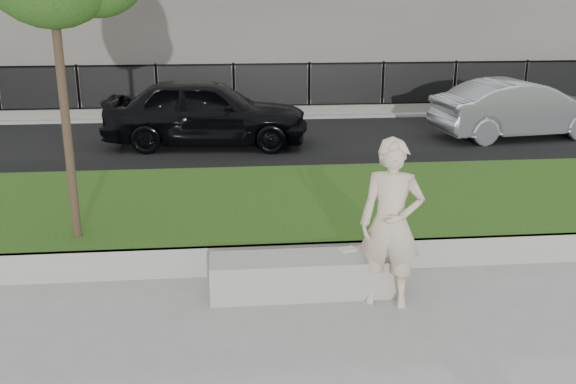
{
  "coord_description": "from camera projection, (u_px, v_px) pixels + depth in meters",
  "views": [
    {
      "loc": [
        -0.87,
        -6.69,
        3.53
      ],
      "look_at": [
        -0.09,
        1.2,
        1.06
      ],
      "focal_mm": 40.0,
      "sensor_mm": 36.0,
      "label": 1
    }
  ],
  "objects": [
    {
      "name": "ground",
      "position": [
        306.0,
        309.0,
        7.49
      ],
      "size": [
        90.0,
        90.0,
        0.0
      ],
      "primitive_type": "plane",
      "color": "gray",
      "rests_on": "ground"
    },
    {
      "name": "grass_bank",
      "position": [
        283.0,
        210.0,
        10.28
      ],
      "size": [
        34.0,
        4.0,
        0.4
      ],
      "primitive_type": "cube",
      "color": "black",
      "rests_on": "ground"
    },
    {
      "name": "grass_kerb",
      "position": [
        296.0,
        258.0,
        8.42
      ],
      "size": [
        34.0,
        0.08,
        0.4
      ],
      "primitive_type": "cube",
      "color": "#9A9890",
      "rests_on": "ground"
    },
    {
      "name": "street",
      "position": [
        262.0,
        144.0,
        15.56
      ],
      "size": [
        34.0,
        7.0,
        0.04
      ],
      "primitive_type": "cube",
      "color": "black",
      "rests_on": "ground"
    },
    {
      "name": "far_pavement",
      "position": [
        253.0,
        110.0,
        19.83
      ],
      "size": [
        34.0,
        3.0,
        0.12
      ],
      "primitive_type": "cube",
      "color": "gray",
      "rests_on": "ground"
    },
    {
      "name": "iron_fence",
      "position": [
        255.0,
        100.0,
        18.73
      ],
      "size": [
        32.0,
        0.3,
        1.5
      ],
      "color": "slate",
      "rests_on": "far_pavement"
    },
    {
      "name": "stone_bench",
      "position": [
        306.0,
        275.0,
        7.82
      ],
      "size": [
        2.32,
        0.58,
        0.47
      ],
      "primitive_type": "cube",
      "color": "#9A9890",
      "rests_on": "ground"
    },
    {
      "name": "man",
      "position": [
        391.0,
        224.0,
        7.35
      ],
      "size": [
        0.84,
        0.68,
        1.99
      ],
      "primitive_type": "imported",
      "rotation": [
        0.0,
        0.0,
        -0.32
      ],
      "color": "beige",
      "rests_on": "ground"
    },
    {
      "name": "book",
      "position": [
        347.0,
        249.0,
        7.95
      ],
      "size": [
        0.23,
        0.2,
        0.02
      ],
      "primitive_type": "cube",
      "rotation": [
        0.0,
        0.0,
        0.33
      ],
      "color": "beige",
      "rests_on": "stone_bench"
    },
    {
      "name": "car_dark",
      "position": [
        207.0,
        112.0,
        15.12
      ],
      "size": [
        4.92,
        2.35,
        1.62
      ],
      "primitive_type": "imported",
      "rotation": [
        0.0,
        0.0,
        1.48
      ],
      "color": "black",
      "rests_on": "street"
    },
    {
      "name": "car_silver",
      "position": [
        521.0,
        109.0,
        16.02
      ],
      "size": [
        4.54,
        2.11,
        1.44
      ],
      "primitive_type": "imported",
      "rotation": [
        0.0,
        0.0,
        1.71
      ],
      "color": "#919399",
      "rests_on": "street"
    }
  ]
}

